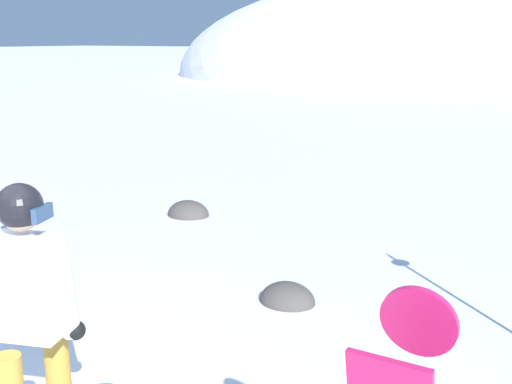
{
  "coord_description": "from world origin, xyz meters",
  "views": [
    {
      "loc": [
        3.26,
        -1.49,
        2.46
      ],
      "look_at": [
        0.21,
        3.67,
        1.0
      ],
      "focal_mm": 44.65,
      "sensor_mm": 36.0,
      "label": 1
    }
  ],
  "objects": [
    {
      "name": "rock_dark",
      "position": [
        0.64,
        3.53,
        0.0
      ],
      "size": [
        0.55,
        0.47,
        0.38
      ],
      "color": "#4C4742",
      "rests_on": "ground"
    },
    {
      "name": "ridge_peak_main",
      "position": [
        -10.18,
        41.19,
        0.0
      ],
      "size": [
        31.59,
        28.43,
        12.66
      ],
      "color": "white",
      "rests_on": "ground"
    },
    {
      "name": "rock_mid",
      "position": [
        -1.99,
        5.51,
        0.0
      ],
      "size": [
        0.62,
        0.52,
        0.43
      ],
      "color": "#4C4742",
      "rests_on": "ground"
    },
    {
      "name": "snowboarder_main",
      "position": [
        0.51,
        0.66,
        0.92
      ],
      "size": [
        0.77,
        1.76,
        1.71
      ],
      "color": "blue",
      "rests_on": "ground"
    }
  ]
}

